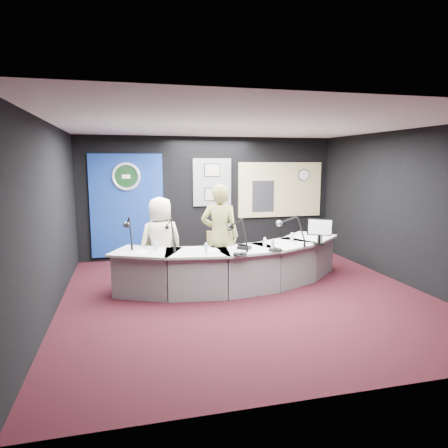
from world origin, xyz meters
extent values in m
plane|color=black|center=(0.00, 0.00, 0.00)|extent=(6.00, 6.00, 0.00)
cube|color=silver|center=(0.00, 0.00, 2.80)|extent=(6.00, 6.00, 0.02)
cube|color=black|center=(0.00, 3.00, 1.40)|extent=(6.00, 0.02, 2.80)
cube|color=black|center=(0.00, -3.00, 1.40)|extent=(6.00, 0.02, 2.80)
cube|color=black|center=(-3.00, 0.00, 1.40)|extent=(0.02, 6.00, 2.80)
cube|color=black|center=(3.00, 0.00, 1.40)|extent=(0.02, 6.00, 2.80)
cube|color=navy|center=(-1.90, 2.97, 1.25)|extent=(1.60, 0.05, 2.30)
torus|color=silver|center=(-1.90, 2.93, 1.90)|extent=(0.63, 0.07, 0.63)
cylinder|color=black|center=(-1.90, 2.94, 1.90)|extent=(0.48, 0.01, 0.48)
cube|color=slate|center=(0.05, 2.97, 1.75)|extent=(0.90, 0.04, 1.10)
cube|color=gray|center=(0.05, 2.94, 2.03)|extent=(0.34, 0.02, 0.27)
cube|color=gray|center=(0.05, 2.94, 1.47)|extent=(0.34, 0.02, 0.27)
cube|color=tan|center=(1.75, 2.97, 1.55)|extent=(2.12, 0.06, 1.32)
cube|color=#FFEEA1|center=(1.75, 2.96, 1.55)|extent=(2.00, 0.02, 1.20)
cube|color=black|center=(1.30, 2.94, 1.40)|extent=(0.55, 0.02, 0.75)
cylinder|color=white|center=(2.35, 2.94, 1.90)|extent=(0.28, 0.01, 0.28)
cube|color=#686557|center=(-1.32, 1.14, 0.62)|extent=(0.51, 0.18, 0.70)
imported|color=beige|center=(-1.34, 0.89, 0.81)|extent=(0.88, 0.68, 1.61)
imported|color=olive|center=(-0.32, 0.63, 0.92)|extent=(0.78, 0.64, 1.84)
cube|color=black|center=(1.42, 0.25, 1.07)|extent=(0.39, 0.23, 0.30)
cube|color=black|center=(0.01, 0.21, 0.78)|extent=(0.27, 0.26, 0.05)
torus|color=black|center=(0.47, -0.05, 0.77)|extent=(0.24, 0.24, 0.04)
torus|color=black|center=(-0.19, -0.20, 0.77)|extent=(0.22, 0.22, 0.04)
cube|color=white|center=(-1.68, 0.41, 0.75)|extent=(0.24, 0.31, 0.00)
cube|color=white|center=(-0.53, 0.27, 0.75)|extent=(0.21, 0.29, 0.00)
camera|label=1|loc=(-1.92, -6.17, 2.22)|focal=32.00mm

